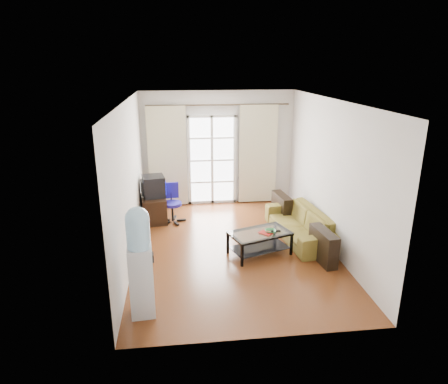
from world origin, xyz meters
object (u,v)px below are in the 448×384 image
object	(u,v)px
coffee_table	(260,240)
water_cooler	(140,260)
crt_tv	(153,186)
tv_stand	(154,209)
sofa	(300,224)
task_chair	(172,211)

from	to	relation	value
coffee_table	water_cooler	world-z (taller)	water_cooler
water_cooler	coffee_table	bearing A→B (deg)	34.15
water_cooler	crt_tv	bearing A→B (deg)	85.22
coffee_table	tv_stand	distance (m)	2.69
sofa	task_chair	distance (m)	2.74
tv_stand	water_cooler	world-z (taller)	water_cooler
tv_stand	task_chair	world-z (taller)	task_chair
tv_stand	task_chair	distance (m)	0.41
sofa	coffee_table	size ratio (longest dim) A/B	1.71
task_chair	water_cooler	xyz separation A→B (m)	(-0.38, -3.34, 0.57)
sofa	coffee_table	bearing A→B (deg)	-63.22
tv_stand	water_cooler	size ratio (longest dim) A/B	0.48
water_cooler	tv_stand	bearing A→B (deg)	85.25
tv_stand	crt_tv	distance (m)	0.50
tv_stand	water_cooler	bearing A→B (deg)	-97.42
tv_stand	task_chair	xyz separation A→B (m)	(0.40, -0.10, -0.03)
crt_tv	task_chair	world-z (taller)	crt_tv
sofa	coffee_table	xyz separation A→B (m)	(-0.93, -0.61, -0.01)
coffee_table	water_cooler	xyz separation A→B (m)	(-1.95, -1.58, 0.54)
crt_tv	water_cooler	size ratio (longest dim) A/B	0.35
sofa	tv_stand	xyz separation A→B (m)	(-2.89, 1.24, -0.01)
coffee_table	tv_stand	world-z (taller)	tv_stand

